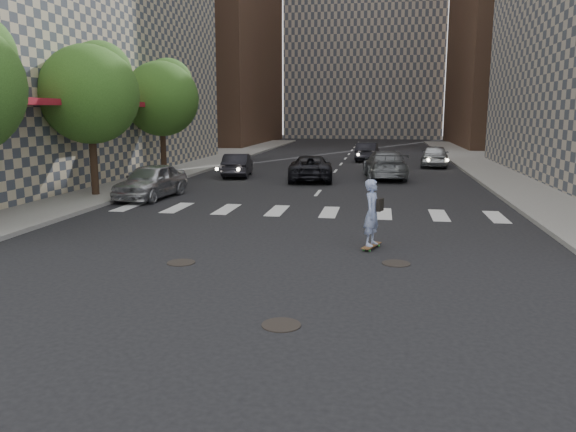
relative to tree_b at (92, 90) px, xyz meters
name	(u,v)px	position (x,y,z in m)	size (l,w,h in m)	color
ground	(248,281)	(9.45, -11.14, -4.65)	(160.00, 160.00, 0.00)	black
sidewalk_left	(93,173)	(-5.05, 8.86, -4.57)	(13.00, 80.00, 0.15)	gray
tree_b	(92,90)	(0.00, 0.00, 0.00)	(4.20, 4.20, 6.60)	#382619
tree_c	(163,95)	(0.00, 8.00, 0.00)	(4.20, 4.20, 6.60)	#382619
manhole_a	(281,325)	(10.65, -13.64, -4.64)	(0.70, 0.70, 0.02)	black
manhole_b	(181,263)	(7.45, -9.94, -4.64)	(0.70, 0.70, 0.02)	black
manhole_c	(396,263)	(12.75, -9.14, -4.64)	(0.70, 0.70, 0.02)	black
skateboarder	(373,213)	(12.12, -7.66, -3.64)	(0.64, 0.99, 1.92)	brown
silver_sedan	(151,181)	(2.45, 0.10, -3.89)	(1.78, 4.43, 1.51)	#ADAFB4
traffic_car_a	(238,165)	(4.07, 8.86, -3.98)	(1.42, 4.06, 1.34)	black
traffic_car_b	(385,165)	(12.54, 9.30, -3.86)	(2.21, 5.44, 1.58)	slate
traffic_car_c	(311,168)	(8.50, 7.65, -3.96)	(2.29, 4.96, 1.38)	black
traffic_car_d	(435,156)	(15.95, 16.86, -3.89)	(1.79, 4.45, 1.52)	#A6AAAD
traffic_car_e	(367,152)	(11.25, 20.82, -3.93)	(1.52, 4.35, 1.43)	black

